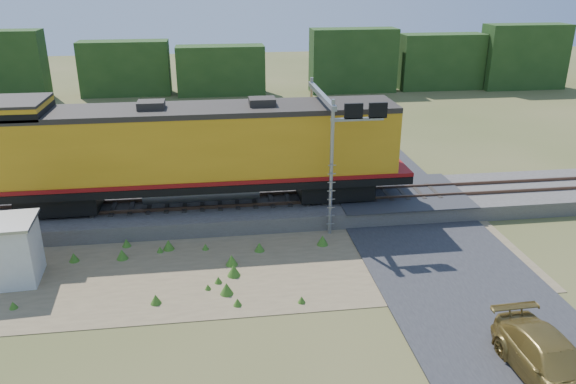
{
  "coord_description": "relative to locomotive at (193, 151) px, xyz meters",
  "views": [
    {
      "loc": [
        -2.84,
        -21.34,
        12.1
      ],
      "look_at": [
        0.5,
        3.0,
        2.4
      ],
      "focal_mm": 35.0,
      "sensor_mm": 36.0,
      "label": 1
    }
  ],
  "objects": [
    {
      "name": "weed_clumps",
      "position": [
        0.42,
        -5.9,
        -3.7
      ],
      "size": [
        15.0,
        6.2,
        0.56
      ],
      "primitive_type": null,
      "color": "#3E7020",
      "rests_on": "ground"
    },
    {
      "name": "locomotive",
      "position": [
        0.0,
        0.0,
        0.0
      ],
      "size": [
        21.52,
        3.28,
        5.55
      ],
      "color": "black",
      "rests_on": "rails"
    },
    {
      "name": "road",
      "position": [
        10.92,
        -5.26,
        -3.61
      ],
      "size": [
        7.0,
        66.0,
        0.86
      ],
      "color": "#38383A",
      "rests_on": "ground"
    },
    {
      "name": "shed",
      "position": [
        -7.48,
        -5.41,
        -2.32
      ],
      "size": [
        2.45,
        2.45,
        2.73
      ],
      "rotation": [
        0.0,
        0.0,
        0.06
      ],
      "color": "silver",
      "rests_on": "ground"
    },
    {
      "name": "ballast",
      "position": [
        3.92,
        0.0,
        -3.3
      ],
      "size": [
        70.0,
        5.0,
        0.8
      ],
      "primitive_type": "cube",
      "color": "slate",
      "rests_on": "ground"
    },
    {
      "name": "car",
      "position": [
        11.17,
        -14.32,
        -2.99
      ],
      "size": [
        2.16,
        4.98,
        1.43
      ],
      "primitive_type": "imported",
      "rotation": [
        0.0,
        0.0,
        0.03
      ],
      "color": "olive",
      "rests_on": "ground"
    },
    {
      "name": "ground",
      "position": [
        3.92,
        -6.0,
        -3.7
      ],
      "size": [
        140.0,
        140.0,
        0.0
      ],
      "primitive_type": "plane",
      "color": "#475123",
      "rests_on": "ground"
    },
    {
      "name": "rails",
      "position": [
        3.92,
        0.0,
        -2.82
      ],
      "size": [
        70.0,
        1.54,
        0.16
      ],
      "color": "brown",
      "rests_on": "ballast"
    },
    {
      "name": "dirt_shoulder",
      "position": [
        1.92,
        -5.5,
        -3.68
      ],
      "size": [
        26.0,
        8.0,
        0.03
      ],
      "primitive_type": "cube",
      "color": "#8C7754",
      "rests_on": "ground"
    },
    {
      "name": "signal_gantry",
      "position": [
        6.86,
        -0.65,
        1.36
      ],
      "size": [
        2.66,
        6.2,
        6.71
      ],
      "color": "gray",
      "rests_on": "ground"
    },
    {
      "name": "tree_line_north",
      "position": [
        3.92,
        32.0,
        -0.63
      ],
      "size": [
        130.0,
        3.0,
        6.5
      ],
      "color": "#1E3C16",
      "rests_on": "ground"
    }
  ]
}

